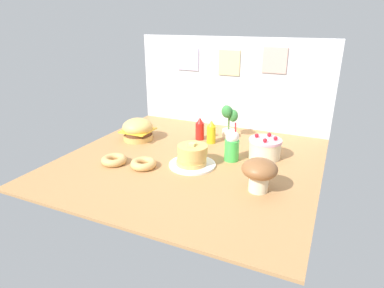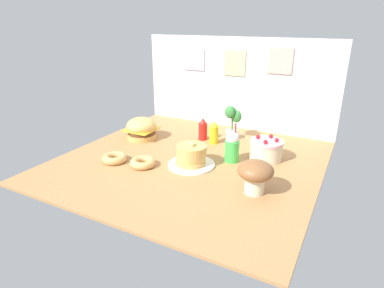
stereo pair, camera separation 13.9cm
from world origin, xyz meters
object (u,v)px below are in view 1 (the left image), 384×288
Objects in this scene: potted_plant at (229,120)px; burger at (138,130)px; donut_pink_glaze at (114,160)px; ketchup_bottle at (200,129)px; layer_cake at (265,148)px; mushroom_stool at (259,172)px; pancake_stack at (192,157)px; cream_soda_cup at (232,146)px; mustard_bottle at (211,132)px; donut_chocolate at (143,164)px.

burger is at bearing -152.70° from potted_plant.
donut_pink_glaze is 110.33cm from potted_plant.
layer_cake is at bearing -15.24° from ketchup_bottle.
layer_cake is at bearing 98.72° from mushroom_stool.
pancake_stack is 32.69cm from cream_soda_cup.
layer_cake is 52.37cm from mustard_bottle.
mustard_bottle is at bearing 134.17° from cream_soda_cup.
pancake_stack is 36.60cm from donut_chocolate.
burger is 114.67cm from layer_cake.
layer_cake is at bearing 39.31° from pancake_stack.
mushroom_stool is (59.05, -68.47, 3.86)cm from mustard_bottle.
mustard_bottle is (63.89, 19.64, 0.18)cm from burger.
donut_pink_glaze is at bearing -76.45° from burger.
mustard_bottle is at bearing 54.77° from donut_pink_glaze.
layer_cake is 1.25× the size of ketchup_bottle.
donut_chocolate is (-77.60, -55.71, -4.89)cm from layer_cake.
mushroom_stool is (86.05, 0.64, 10.36)cm from donut_chocolate.
pancake_stack is 59.85cm from donut_pink_glaze.
donut_pink_glaze is 110.78cm from mushroom_stool.
cream_soda_cup reaches higher than burger.
mushroom_stool is at bearing -17.72° from pancake_stack.
ketchup_bottle is 85.70cm from donut_pink_glaze.
mushroom_stool is at bearing -51.99° from cream_soda_cup.
donut_pink_glaze is 1.00× the size of donut_chocolate.
layer_cake is 1.34× the size of donut_chocolate.
mushroom_stool is at bearing -81.28° from layer_cake.
cream_soda_cup is 90.97cm from donut_pink_glaze.
ketchup_bottle is at bearing -147.17° from potted_plant.
pancake_stack is 57.64cm from ketchup_bottle.
ketchup_bottle is (-17.31, 54.93, 2.42)cm from pancake_stack.
ketchup_bottle is 0.67× the size of cream_soda_cup.
donut_pink_glaze is 0.85× the size of mushroom_stool.
mushroom_stool is at bearing -49.22° from mustard_bottle.
donut_pink_glaze is at bearing -125.23° from mustard_bottle.
layer_cake is 95.66cm from donut_chocolate.
ketchup_bottle is at bearing 78.93° from donut_chocolate.
layer_cake is 1.13× the size of mushroom_stool.
ketchup_bottle is 1.00× the size of mustard_bottle.
cream_soda_cup is at bearing 42.70° from pancake_stack.
pancake_stack is at bearing 29.73° from donut_chocolate.
donut_pink_glaze is (-38.44, -76.31, -6.50)cm from ketchup_bottle.
donut_pink_glaze is at bearing -172.13° from donut_chocolate.
donut_pink_glaze is (-51.17, -72.45, -6.50)cm from mustard_bottle.
donut_chocolate is 95.97cm from potted_plant.
mustard_bottle is 88.93cm from donut_pink_glaze.
potted_plant is (36.85, 87.54, 13.79)cm from donut_chocolate.
mustard_bottle is 0.67× the size of cream_soda_cup.
burger is at bearing 174.11° from cream_soda_cup.
donut_chocolate is 86.68cm from mushroom_stool.
donut_pink_glaze is at bearing -116.74° from ketchup_bottle.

